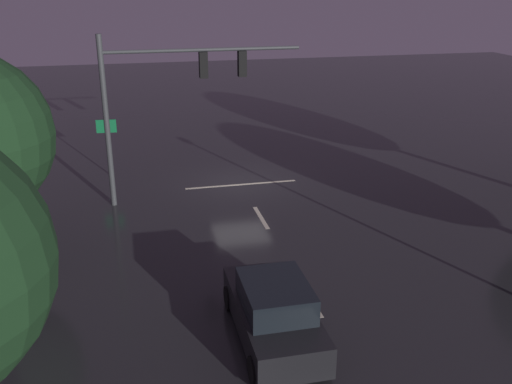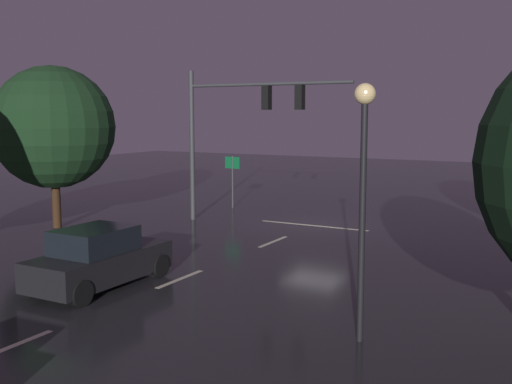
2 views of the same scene
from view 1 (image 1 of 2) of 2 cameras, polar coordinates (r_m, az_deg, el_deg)
name	(u,v)px [view 1 (image 1 of 2)]	position (r m, az deg, el deg)	size (l,w,h in m)	color
ground_plane	(240,183)	(25.68, -1.56, 0.87)	(80.00, 80.00, 0.00)	#232326
traffic_signal_assembly	(169,87)	(22.76, -8.70, 10.32)	(7.78, 0.47, 6.75)	#383A3D
lane_dash_far	(261,217)	(22.04, 0.51, -2.56)	(2.20, 0.16, 0.01)	beige
lane_dash_mid	(309,297)	(16.89, 5.30, -10.40)	(2.20, 0.16, 0.01)	beige
stop_bar	(241,184)	(25.53, -1.49, 0.76)	(5.00, 0.16, 0.01)	beige
car_approaching	(274,312)	(14.69, 1.78, -11.88)	(1.90, 4.37, 1.70)	black
route_sign	(107,135)	(27.06, -14.64, 5.55)	(0.90, 0.13, 2.70)	#383A3D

